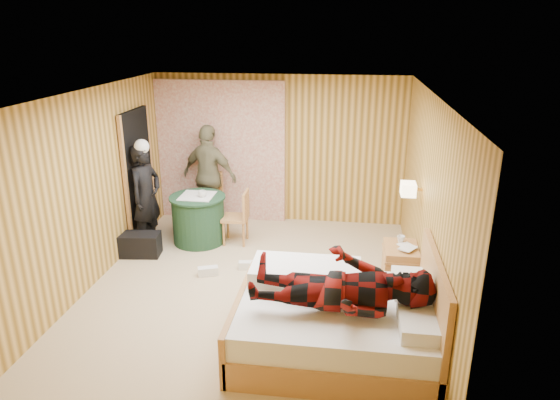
# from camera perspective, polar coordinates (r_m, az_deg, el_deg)

# --- Properties ---
(floor) EXTENTS (4.20, 5.00, 0.01)m
(floor) POSITION_cam_1_polar(r_m,az_deg,el_deg) (6.61, -3.14, -9.99)
(floor) COLOR tan
(floor) RESTS_ON ground
(ceiling) EXTENTS (4.20, 5.00, 0.01)m
(ceiling) POSITION_cam_1_polar(r_m,az_deg,el_deg) (5.82, -3.59, 12.03)
(ceiling) COLOR silver
(ceiling) RESTS_ON wall_back
(wall_back) EXTENTS (4.20, 0.02, 2.50)m
(wall_back) POSITION_cam_1_polar(r_m,az_deg,el_deg) (8.47, -0.05, 5.76)
(wall_back) COLOR tan
(wall_back) RESTS_ON floor
(wall_left) EXTENTS (0.02, 5.00, 2.50)m
(wall_left) POSITION_cam_1_polar(r_m,az_deg,el_deg) (6.82, -20.94, 1.08)
(wall_left) COLOR tan
(wall_left) RESTS_ON floor
(wall_right) EXTENTS (0.02, 5.00, 2.50)m
(wall_right) POSITION_cam_1_polar(r_m,az_deg,el_deg) (6.06, 16.51, -0.61)
(wall_right) COLOR tan
(wall_right) RESTS_ON floor
(curtain) EXTENTS (2.20, 0.08, 2.40)m
(curtain) POSITION_cam_1_polar(r_m,az_deg,el_deg) (8.61, -6.75, 5.51)
(curtain) COLOR beige
(curtain) RESTS_ON floor
(doorway) EXTENTS (0.06, 0.90, 2.05)m
(doorway) POSITION_cam_1_polar(r_m,az_deg,el_deg) (8.06, -15.86, 2.65)
(doorway) COLOR black
(doorway) RESTS_ON floor
(wall_lamp) EXTENTS (0.26, 0.24, 0.16)m
(wall_lamp) POSITION_cam_1_polar(r_m,az_deg,el_deg) (6.45, 14.47, 1.23)
(wall_lamp) COLOR gold
(wall_lamp) RESTS_ON wall_right
(bed) EXTENTS (2.04, 1.61, 1.11)m
(bed) POSITION_cam_1_polar(r_m,az_deg,el_deg) (5.39, 6.57, -13.56)
(bed) COLOR tan
(bed) RESTS_ON floor
(nightstand) EXTENTS (0.44, 0.60, 0.58)m
(nightstand) POSITION_cam_1_polar(r_m,az_deg,el_deg) (6.66, 13.53, -7.42)
(nightstand) COLOR tan
(nightstand) RESTS_ON floor
(round_table) EXTENTS (0.86, 0.86, 0.77)m
(round_table) POSITION_cam_1_polar(r_m,az_deg,el_deg) (7.89, -9.30, -2.10)
(round_table) COLOR #1F4329
(round_table) RESTS_ON floor
(chair_far) EXTENTS (0.45, 0.45, 0.93)m
(chair_far) POSITION_cam_1_polar(r_m,az_deg,el_deg) (8.46, -8.05, 0.54)
(chair_far) COLOR tan
(chair_far) RESTS_ON floor
(chair_near) EXTENTS (0.39, 0.39, 0.85)m
(chair_near) POSITION_cam_1_polar(r_m,az_deg,el_deg) (7.73, -4.61, -1.52)
(chair_near) COLOR tan
(chair_near) RESTS_ON floor
(duffel_bag) EXTENTS (0.64, 0.39, 0.34)m
(duffel_bag) POSITION_cam_1_polar(r_m,az_deg,el_deg) (7.70, -15.78, -4.92)
(duffel_bag) COLOR black
(duffel_bag) RESTS_ON floor
(sneaker_left) EXTENTS (0.26, 0.13, 0.11)m
(sneaker_left) POSITION_cam_1_polar(r_m,az_deg,el_deg) (7.07, -3.72, -7.45)
(sneaker_left) COLOR silver
(sneaker_left) RESTS_ON floor
(sneaker_right) EXTENTS (0.29, 0.20, 0.12)m
(sneaker_right) POSITION_cam_1_polar(r_m,az_deg,el_deg) (6.95, -8.23, -8.06)
(sneaker_right) COLOR silver
(sneaker_right) RESTS_ON floor
(woman_standing) EXTENTS (0.55, 0.67, 1.60)m
(woman_standing) POSITION_cam_1_polar(r_m,az_deg,el_deg) (7.77, -15.04, 0.38)
(woman_standing) COLOR black
(woman_standing) RESTS_ON floor
(man_at_table) EXTENTS (1.09, 0.71, 1.72)m
(man_at_table) POSITION_cam_1_polar(r_m,az_deg,el_deg) (8.40, -8.04, 2.71)
(man_at_table) COLOR #706A4B
(man_at_table) RESTS_ON floor
(man_on_bed) EXTENTS (0.86, 0.67, 1.77)m
(man_on_bed) POSITION_cam_1_polar(r_m,az_deg,el_deg) (4.86, 7.11, -8.45)
(man_on_bed) COLOR #660D09
(man_on_bed) RESTS_ON bed
(book_lower) EXTENTS (0.26, 0.28, 0.02)m
(book_lower) POSITION_cam_1_polar(r_m,az_deg,el_deg) (6.49, 13.77, -5.32)
(book_lower) COLOR silver
(book_lower) RESTS_ON nightstand
(book_upper) EXTENTS (0.26, 0.28, 0.02)m
(book_upper) POSITION_cam_1_polar(r_m,az_deg,el_deg) (6.48, 13.78, -5.15)
(book_upper) COLOR silver
(book_upper) RESTS_ON nightstand
(cup_nightstand) EXTENTS (0.10, 0.10, 0.09)m
(cup_nightstand) POSITION_cam_1_polar(r_m,az_deg,el_deg) (6.64, 13.66, -4.39)
(cup_nightstand) COLOR silver
(cup_nightstand) RESTS_ON nightstand
(cup_table) EXTENTS (0.15, 0.15, 0.10)m
(cup_table) POSITION_cam_1_polar(r_m,az_deg,el_deg) (7.67, -8.86, 0.71)
(cup_table) COLOR silver
(cup_table) RESTS_ON round_table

